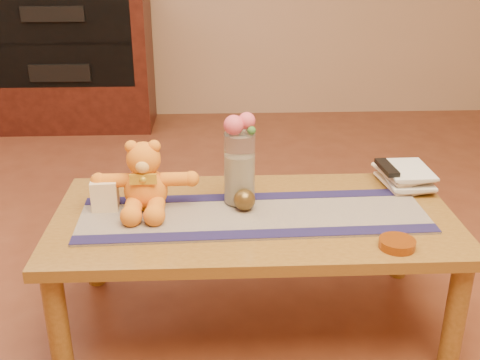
{
  "coord_description": "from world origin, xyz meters",
  "views": [
    {
      "loc": [
        -0.13,
        -1.83,
        1.36
      ],
      "look_at": [
        -0.05,
        0.0,
        0.58
      ],
      "focal_mm": 43.62,
      "sensor_mm": 36.0,
      "label": 1
    }
  ],
  "objects_px": {
    "pillar_candle": "(105,194)",
    "glass_vase": "(240,169)",
    "amber_dish": "(397,244)",
    "bronze_ball": "(244,200)",
    "book_bottom": "(384,184)",
    "teddy_bear": "(145,176)",
    "tv_remote": "(387,168)"
  },
  "relations": [
    {
      "from": "bronze_ball",
      "to": "glass_vase",
      "type": "bearing_deg",
      "value": 102.31
    },
    {
      "from": "glass_vase",
      "to": "tv_remote",
      "type": "relative_size",
      "value": 1.62
    },
    {
      "from": "pillar_candle",
      "to": "amber_dish",
      "type": "relative_size",
      "value": 0.94
    },
    {
      "from": "glass_vase",
      "to": "bronze_ball",
      "type": "height_order",
      "value": "glass_vase"
    },
    {
      "from": "book_bottom",
      "to": "tv_remote",
      "type": "distance_m",
      "value": 0.08
    },
    {
      "from": "glass_vase",
      "to": "teddy_bear",
      "type": "bearing_deg",
      "value": -175.8
    },
    {
      "from": "glass_vase",
      "to": "book_bottom",
      "type": "xyz_separation_m",
      "value": [
        0.57,
        0.13,
        -0.13
      ]
    },
    {
      "from": "glass_vase",
      "to": "book_bottom",
      "type": "height_order",
      "value": "glass_vase"
    },
    {
      "from": "book_bottom",
      "to": "tv_remote",
      "type": "xyz_separation_m",
      "value": [
        0.0,
        -0.01,
        0.07
      ]
    },
    {
      "from": "pillar_candle",
      "to": "book_bottom",
      "type": "bearing_deg",
      "value": 8.32
    },
    {
      "from": "tv_remote",
      "to": "glass_vase",
      "type": "bearing_deg",
      "value": -172.63
    },
    {
      "from": "book_bottom",
      "to": "amber_dish",
      "type": "height_order",
      "value": "amber_dish"
    },
    {
      "from": "teddy_bear",
      "to": "pillar_candle",
      "type": "distance_m",
      "value": 0.16
    },
    {
      "from": "bronze_ball",
      "to": "tv_remote",
      "type": "distance_m",
      "value": 0.58
    },
    {
      "from": "pillar_candle",
      "to": "book_bottom",
      "type": "distance_m",
      "value": 1.05
    },
    {
      "from": "book_bottom",
      "to": "amber_dish",
      "type": "xyz_separation_m",
      "value": [
        -0.09,
        -0.47,
        0.0
      ]
    },
    {
      "from": "teddy_bear",
      "to": "glass_vase",
      "type": "bearing_deg",
      "value": 3.65
    },
    {
      "from": "teddy_bear",
      "to": "bronze_ball",
      "type": "xyz_separation_m",
      "value": [
        0.35,
        -0.04,
        -0.08
      ]
    },
    {
      "from": "teddy_bear",
      "to": "glass_vase",
      "type": "height_order",
      "value": "glass_vase"
    },
    {
      "from": "glass_vase",
      "to": "pillar_candle",
      "type": "bearing_deg",
      "value": -177.05
    },
    {
      "from": "pillar_candle",
      "to": "glass_vase",
      "type": "bearing_deg",
      "value": 2.95
    },
    {
      "from": "bronze_ball",
      "to": "amber_dish",
      "type": "bearing_deg",
      "value": -30.69
    },
    {
      "from": "teddy_bear",
      "to": "amber_dish",
      "type": "height_order",
      "value": "teddy_bear"
    },
    {
      "from": "tv_remote",
      "to": "amber_dish",
      "type": "relative_size",
      "value": 1.4
    },
    {
      "from": "teddy_bear",
      "to": "book_bottom",
      "type": "bearing_deg",
      "value": 9.07
    },
    {
      "from": "teddy_bear",
      "to": "glass_vase",
      "type": "distance_m",
      "value": 0.33
    },
    {
      "from": "teddy_bear",
      "to": "book_bottom",
      "type": "height_order",
      "value": "teddy_bear"
    },
    {
      "from": "glass_vase",
      "to": "amber_dish",
      "type": "relative_size",
      "value": 2.28
    },
    {
      "from": "pillar_candle",
      "to": "tv_remote",
      "type": "bearing_deg",
      "value": 7.77
    },
    {
      "from": "pillar_candle",
      "to": "amber_dish",
      "type": "bearing_deg",
      "value": -18.35
    },
    {
      "from": "glass_vase",
      "to": "bronze_ball",
      "type": "relative_size",
      "value": 3.37
    },
    {
      "from": "amber_dish",
      "to": "bronze_ball",
      "type": "bearing_deg",
      "value": 149.31
    }
  ]
}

